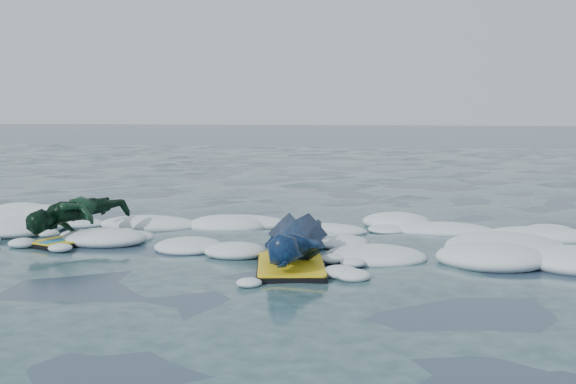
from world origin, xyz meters
name	(u,v)px	position (x,y,z in m)	size (l,w,h in m)	color
ground	(210,252)	(0.00, 0.00, 0.00)	(120.00, 120.00, 0.00)	#19253C
foam_band	(234,236)	(0.00, 1.03, 0.00)	(12.00, 3.10, 0.30)	white
prone_woman_unit	(295,243)	(1.00, -0.53, 0.23)	(0.85, 1.76, 0.45)	black
prone_child_unit	(78,219)	(-1.69, 0.37, 0.26)	(1.11, 1.43, 0.51)	black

